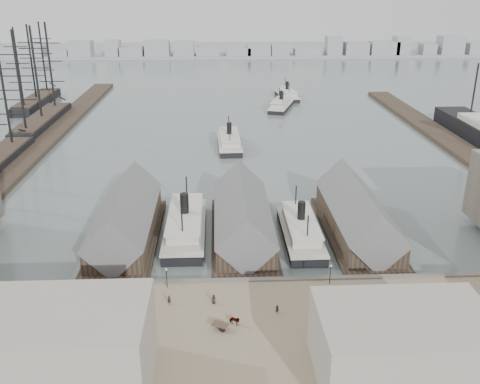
{
  "coord_description": "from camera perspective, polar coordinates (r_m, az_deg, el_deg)",
  "views": [
    {
      "loc": [
        -5.42,
        -92.19,
        53.97
      ],
      "look_at": [
        0.0,
        30.0,
        6.0
      ],
      "focal_mm": 40.0,
      "sensor_mm": 36.0,
      "label": 1
    }
  ],
  "objects": [
    {
      "name": "ground",
      "position": [
        106.96,
        0.72,
        -8.89
      ],
      "size": [
        900.0,
        900.0,
        0.0
      ],
      "primitive_type": "plane",
      "color": "#525F5E",
      "rests_on": "ground"
    },
    {
      "name": "quay",
      "position": [
        89.7,
        1.46,
        -14.79
      ],
      "size": [
        180.0,
        30.0,
        2.0
      ],
      "primitive_type": "cube",
      "color": "#7A6A52",
      "rests_on": "ground"
    },
    {
      "name": "seawall",
      "position": [
        101.92,
        0.89,
        -9.8
      ],
      "size": [
        180.0,
        1.2,
        2.3
      ],
      "primitive_type": "cube",
      "color": "#59544C",
      "rests_on": "ground"
    },
    {
      "name": "west_wharf",
      "position": [
        209.0,
        -19.96,
        5.38
      ],
      "size": [
        10.0,
        220.0,
        1.6
      ],
      "primitive_type": "cube",
      "color": "#2D231C",
      "rests_on": "ground"
    },
    {
      "name": "east_wharf",
      "position": [
        207.31,
        21.38,
        5.07
      ],
      "size": [
        10.0,
        180.0,
        1.6
      ],
      "primitive_type": "cube",
      "color": "#2D231C",
      "rests_on": "ground"
    },
    {
      "name": "ferry_shed_west",
      "position": [
        121.46,
        -12.08,
        -3.06
      ],
      "size": [
        14.0,
        42.0,
        12.6
      ],
      "color": "#2D231C",
      "rests_on": "ground"
    },
    {
      "name": "ferry_shed_center",
      "position": [
        119.83,
        0.28,
        -2.9
      ],
      "size": [
        14.0,
        42.0,
        12.6
      ],
      "color": "#2D231C",
      "rests_on": "ground"
    },
    {
      "name": "ferry_shed_east",
      "position": [
        123.76,
        12.4,
        -2.61
      ],
      "size": [
        14.0,
        42.0,
        12.6
      ],
      "color": "#2D231C",
      "rests_on": "ground"
    },
    {
      "name": "street_bldg_center",
      "position": [
        80.47,
        17.03,
        -15.39
      ],
      "size": [
        24.0,
        16.0,
        10.0
      ],
      "primitive_type": "cube",
      "color": "gray",
      "rests_on": "quay"
    },
    {
      "name": "street_bldg_west",
      "position": [
        79.63,
        -20.78,
        -15.47
      ],
      "size": [
        30.0,
        16.0,
        12.0
      ],
      "primitive_type": "cube",
      "color": "gray",
      "rests_on": "quay"
    },
    {
      "name": "lamp_post_near_w",
      "position": [
        98.87,
        -7.85,
        -8.69
      ],
      "size": [
        0.44,
        0.44,
        3.92
      ],
      "color": "black",
      "rests_on": "quay"
    },
    {
      "name": "lamp_post_near_e",
      "position": [
        100.5,
        9.62,
        -8.27
      ],
      "size": [
        0.44,
        0.44,
        3.92
      ],
      "color": "black",
      "rests_on": "quay"
    },
    {
      "name": "far_shore",
      "position": [
        429.28,
        -2.15,
        14.7
      ],
      "size": [
        500.0,
        40.0,
        15.72
      ],
      "color": "gray",
      "rests_on": "ground"
    },
    {
      "name": "ferry_docked_west",
      "position": [
        122.74,
        -5.86,
        -3.49
      ],
      "size": [
        9.0,
        30.01,
        10.72
      ],
      "color": "black",
      "rests_on": "ground"
    },
    {
      "name": "ferry_docked_east",
      "position": [
        121.08,
        6.47,
        -4.03
      ],
      "size": [
        8.03,
        26.76,
        9.56
      ],
      "color": "black",
      "rests_on": "ground"
    },
    {
      "name": "ferry_open_near",
      "position": [
        188.33,
        -1.15,
        5.45
      ],
      "size": [
        8.61,
        26.43,
        9.36
      ],
      "rotation": [
        0.0,
        0.0,
        0.03
      ],
      "color": "black",
      "rests_on": "ground"
    },
    {
      "name": "ferry_open_mid",
      "position": [
        247.91,
        4.39,
        9.27
      ],
      "size": [
        14.63,
        25.9,
        8.86
      ],
      "rotation": [
        0.0,
        0.0,
        -0.31
      ],
      "color": "black",
      "rests_on": "ground"
    },
    {
      "name": "ferry_open_far",
      "position": [
        272.3,
        5.02,
        10.35
      ],
      "size": [
        10.29,
        25.61,
        8.9
      ],
      "rotation": [
        0.0,
        0.0,
        0.12
      ],
      "color": "black",
      "rests_on": "ground"
    },
    {
      "name": "sailing_ship_mid",
      "position": [
        230.35,
        -20.34,
        7.25
      ],
      "size": [
        9.51,
        54.95,
        39.1
      ],
      "color": "black",
      "rests_on": "ground"
    },
    {
      "name": "sailing_ship_far",
      "position": [
        272.03,
        -20.87,
        9.16
      ],
      "size": [
        8.96,
        49.77,
        36.83
      ],
      "color": "black",
      "rests_on": "ground"
    },
    {
      "name": "horse_cart_center",
      "position": [
        88.89,
        -1.04,
        -13.71
      ],
      "size": [
        4.9,
        3.2,
        1.64
      ],
      "rotation": [
        0.0,
        0.0,
        1.12
      ],
      "color": "black",
      "rests_on": "quay"
    },
    {
      "name": "horse_cart_right",
      "position": [
        88.62,
        12.11,
        -14.41
      ],
      "size": [
        4.81,
        2.98,
        1.57
      ],
      "rotation": [
        0.0,
        0.0,
        1.23
      ],
      "color": "black",
      "rests_on": "quay"
    },
    {
      "name": "pedestrian_1",
      "position": [
        91.41,
        -22.83,
        -14.57
      ],
      "size": [
        0.85,
        0.7,
        1.58
      ],
      "primitive_type": "imported",
      "rotation": [
        0.0,
        0.0,
        3.0
      ],
      "color": "black",
      "rests_on": "quay"
    },
    {
      "name": "pedestrian_2",
      "position": [
        101.02,
        -15.3,
        -9.8
      ],
      "size": [
        1.34,
        1.16,
        1.8
      ],
      "primitive_type": "imported",
      "rotation": [
        0.0,
        0.0,
        0.53
      ],
      "color": "black",
      "rests_on": "quay"
    },
    {
      "name": "pedestrian_3",
      "position": [
        87.69,
        -11.74,
        -14.81
      ],
      "size": [
        0.92,
        0.94,
        1.58
      ],
      "primitive_type": "imported",
      "rotation": [
        0.0,
        0.0,
        3.95
      ],
      "color": "black",
      "rests_on": "quay"
    },
    {
      "name": "pedestrian_4",
      "position": [
        94.48,
        -2.83,
        -11.35
      ],
      "size": [
        0.89,
        0.61,
        1.76
      ],
      "primitive_type": "imported",
      "rotation": [
        0.0,
        0.0,
        6.23
      ],
      "color": "black",
      "rests_on": "quay"
    },
    {
      "name": "pedestrian_5",
      "position": [
        92.19,
        3.98,
        -12.35
      ],
      "size": [
        0.67,
        0.54,
        1.62
      ],
      "primitive_type": "imported",
      "rotation": [
        0.0,
        0.0,
        2.93
      ],
      "color": "black",
      "rests_on": "quay"
    },
    {
      "name": "pedestrian_6",
      "position": [
        98.76,
        11.17,
        -10.19
      ],
      "size": [
        0.85,
        0.99,
        1.77
      ],
      "primitive_type": "imported",
      "rotation": [
        0.0,
        0.0,
        1.33
      ],
      "color": "black",
      "rests_on": "quay"
    },
    {
      "name": "pedestrian_7",
      "position": [
        92.46,
        20.26,
        -13.63
      ],
      "size": [
        1.27,
        0.86,
        1.83
      ],
      "primitive_type": "imported",
      "rotation": [
        0.0,
        0.0,
        2.98
      ],
      "color": "black",
      "rests_on": "quay"
    },
    {
      "name": "pedestrian_10",
      "position": [
        94.99,
        -7.55,
        -11.35
      ],
      "size": [
        0.69,
        0.55,
        1.71
      ],
      "primitive_type": "imported",
      "rotation": [
        0.0,
        0.0,
        0.16
      ],
      "color": "black",
      "rests_on": "quay"
    },
    {
      "name": "pedestrian_11",
      "position": [
        86.44,
        -10.13,
        -15.25
      ],
      "size": [
        0.96,
        1.02,
        1.67
      ],
      "primitive_type": "imported",
      "rotation": [
        0.0,
        0.0,
        5.25
      ],
      "color": "black",
      "rests_on": "quay"
    }
  ]
}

